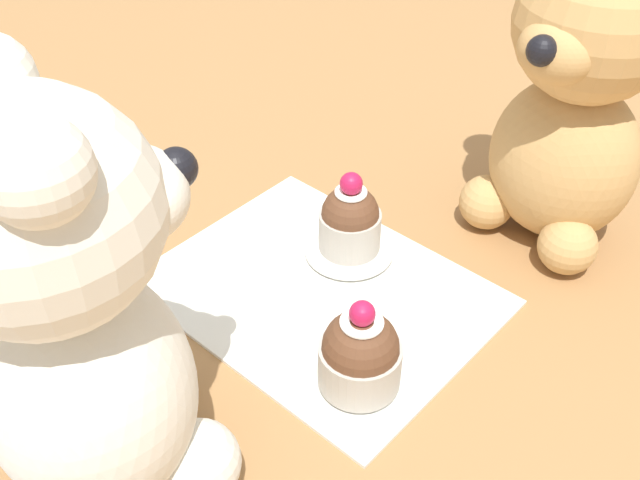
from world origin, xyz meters
The scene contains 7 objects.
ground_plane centered at (0.00, 0.00, 0.00)m, with size 4.00×4.00×0.00m, color #9E7042.
knitted_placemat centered at (0.00, 0.00, 0.00)m, with size 0.26×0.20×0.01m, color silver.
teddy_bear_cream centered at (-0.01, 0.20, 0.13)m, with size 0.16×0.16×0.27m.
teddy_bear_tan centered at (-0.09, -0.20, 0.13)m, with size 0.13×0.14×0.26m.
cupcake_near_cream_bear centered at (-0.08, 0.05, 0.03)m, with size 0.06×0.06×0.07m.
saucer_plate centered at (0.01, -0.05, 0.01)m, with size 0.07×0.07×0.01m, color white.
cupcake_near_tan_bear centered at (0.01, -0.05, 0.04)m, with size 0.05×0.05×0.07m.
Camera 1 is at (-0.29, 0.32, 0.41)m, focal length 42.00 mm.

